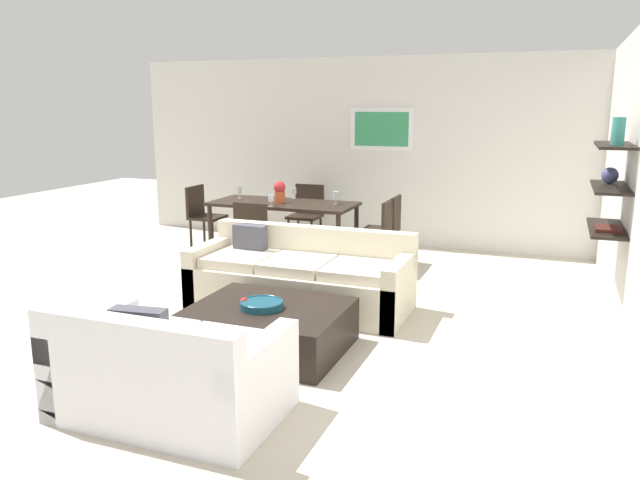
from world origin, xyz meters
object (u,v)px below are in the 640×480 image
Objects in this scene: wine_glass_head at (294,191)px; centerpiece_vase at (280,191)px; sofa_beige at (300,279)px; decorative_bowl at (262,304)px; dining_chair_right_far at (387,225)px; dining_chair_left_far at (202,212)px; apple_on_coffee_table at (244,302)px; dining_chair_head at (307,211)px; loveseat_white at (169,374)px; wine_glass_left_far at (240,190)px; dining_chair_foot at (255,232)px; wine_glass_right_far at (336,195)px; wine_glass_foot at (271,198)px; dining_table at (283,208)px; coffee_table at (269,328)px; dining_chair_right_near at (378,230)px.

centerpiece_vase is (-0.04, -0.38, 0.05)m from wine_glass_head.
sofa_beige is 6.14× the size of decorative_bowl.
dining_chair_right_far is at bearing 80.53° from sofa_beige.
dining_chair_left_far is 1.41m from centerpiece_vase.
dining_chair_left_far reaches higher than apple_on_coffee_table.
dining_chair_head is (-1.04, 2.71, 0.21)m from sofa_beige.
wine_glass_left_far is at bearing 112.56° from loveseat_white.
sofa_beige is 2.53m from wine_glass_head.
dining_chair_foot is 3.07× the size of centerpiece_vase.
dining_chair_head is 1.52m from dining_chair_right_far.
wine_glass_right_far is at bearing 9.15° from centerpiece_vase.
wine_glass_left_far is 1.10× the size of wine_glass_foot.
dining_chair_head is 1.00× the size of dining_chair_left_far.
wine_glass_right_far is (0.71, 0.11, 0.19)m from dining_table.
wine_glass_foot is (-0.00, 0.47, 0.35)m from dining_chair_foot.
dining_table is 0.74m from wine_glass_right_far.
coffee_table is (0.19, -1.13, -0.10)m from sofa_beige.
dining_chair_head reaches higher than loveseat_white.
decorative_bowl is at bearing -68.72° from dining_table.
centerpiece_vase is (-1.23, 3.04, 0.49)m from decorative_bowl.
loveseat_white is at bearing -94.31° from decorative_bowl.
dining_chair_right_far is at bearing 7.97° from dining_table.
sofa_beige and loveseat_white have the same top height.
wine_glass_foot reaches higher than dining_chair_foot.
wine_glass_right_far is at bearing 95.73° from apple_on_coffee_table.
loveseat_white is at bearing -93.58° from dining_chair_right_far.
dining_chair_head is 1.08m from wine_glass_left_far.
centerpiece_vase is (-1.08, 1.85, 0.61)m from sofa_beige.
dining_chair_head is 0.58m from wine_glass_head.
loveseat_white is 19.75× the size of apple_on_coffee_table.
wine_glass_foot is at bearing -90.00° from dining_table.
centerpiece_vase reaches higher than dining_chair_right_far.
decorative_bowl is at bearing -93.76° from dining_chair_right_near.
wine_glass_foot is at bearing -33.77° from wine_glass_left_far.
dining_chair_right_far is (0.34, 2.06, 0.21)m from sofa_beige.
dining_chair_foot is at bearing 135.06° from sofa_beige.
decorative_bowl is 3.32m from centerpiece_vase.
dining_chair_head is 1.26m from wine_glass_foot.
wine_glass_left_far is (-0.71, -0.73, 0.36)m from dining_chair_head.
loveseat_white is 4.08m from dining_chair_right_near.
apple_on_coffee_table is at bearing -84.27° from wine_glass_right_far.
wine_glass_left_far is at bearing -7.41° from dining_chair_left_far.
sofa_beige reaches higher than coffee_table.
wine_glass_head reaches higher than dining_chair_head.
sofa_beige is 30.04× the size of apple_on_coffee_table.
wine_glass_head is at bearing 106.69° from apple_on_coffee_table.
apple_on_coffee_table is 3.27m from centerpiece_vase.
centerpiece_vase reaches higher than dining_chair_foot.
dining_chair_head is 5.09× the size of wine_glass_left_far.
dining_chair_right_near is 1.43m from wine_glass_foot.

